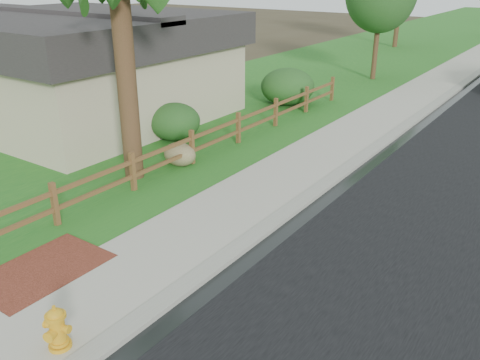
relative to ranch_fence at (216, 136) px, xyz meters
The scene contains 11 objects.
ground 7.37m from the ranch_fence, 60.64° to the right, with size 120.00×120.00×0.00m, color #3B3220.
grass_strip 28.62m from the ranch_fence, 88.40° to the left, with size 1.60×90.00×0.06m, color #1A5C1C.
lawn_near 28.94m from the ranch_fence, 98.75° to the left, with size 9.00×90.00×0.04m, color #1A5C1C.
brick_patch 7.55m from the ranch_fence, 79.29° to the right, with size 1.60×2.40×0.11m, color maroon.
ranch_fence is the anchor object (origin of this frame).
house 7.57m from the ranch_fence, behind, with size 10.60×9.60×4.05m.
fire_hydrant 9.26m from the ranch_fence, 67.78° to the right, with size 0.50×0.40×0.76m.
boulder 1.48m from the ranch_fence, 101.93° to the right, with size 1.06×0.79×0.70m, color olive.
shrub_b 2.95m from the ranch_fence, 169.53° to the left, with size 1.86×1.86×1.30m, color #1A4A1C.
shrub_c 2.12m from the ranch_fence, 169.47° to the left, with size 1.75×1.75×1.27m, color #1A4A1C.
shrub_d 6.96m from the ranch_fence, 101.29° to the left, with size 2.30×2.30×1.56m, color #1A4A1C.
Camera 1 is at (5.71, -5.68, 5.48)m, focal length 38.00 mm.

